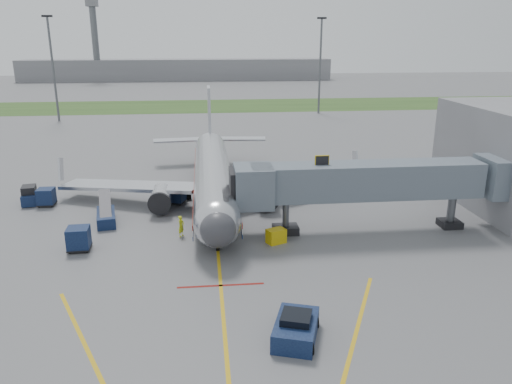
{
  "coord_description": "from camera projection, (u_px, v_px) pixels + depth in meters",
  "views": [
    {
      "loc": [
        -0.86,
        -34.98,
        16.4
      ],
      "look_at": [
        3.64,
        7.11,
        3.2
      ],
      "focal_mm": 35.0,
      "sensor_mm": 36.0,
      "label": 1
    }
  ],
  "objects": [
    {
      "name": "ground_power_cart",
      "position": [
        276.0,
        236.0,
        41.34
      ],
      "size": [
        1.79,
        1.54,
        1.21
      ],
      "color": "gold",
      "rests_on": "ground"
    },
    {
      "name": "airliner",
      "position": [
        213.0,
        175.0,
        51.86
      ],
      "size": [
        32.1,
        35.67,
        10.25
      ],
      "color": "silver",
      "rests_on": "ground"
    },
    {
      "name": "baggage_cart_a",
      "position": [
        79.0,
        239.0,
        39.86
      ],
      "size": [
        1.85,
        1.85,
        1.9
      ],
      "color": "black",
      "rests_on": "ground"
    },
    {
      "name": "pushback_tug",
      "position": [
        296.0,
        328.0,
        28.18
      ],
      "size": [
        3.33,
        4.24,
        1.55
      ],
      "color": "black",
      "rests_on": "ground"
    },
    {
      "name": "ramp_worker",
      "position": [
        181.0,
        226.0,
        42.63
      ],
      "size": [
        0.72,
        0.8,
        1.85
      ],
      "primitive_type": "imported",
      "rotation": [
        0.0,
        0.0,
        1.04
      ],
      "color": "#C0D118",
      "rests_on": "ground"
    },
    {
      "name": "grass_strip",
      "position": [
        206.0,
        106.0,
        123.6
      ],
      "size": [
        300.0,
        25.0,
        0.01
      ],
      "primitive_type": "cube",
      "color": "#2D4C1E",
      "rests_on": "ground"
    },
    {
      "name": "light_mast_left",
      "position": [
        53.0,
        67.0,
        98.36
      ],
      "size": [
        2.0,
        0.44,
        20.4
      ],
      "color": "#595B60",
      "rests_on": "ground"
    },
    {
      "name": "jet_bridge",
      "position": [
        365.0,
        182.0,
        42.9
      ],
      "size": [
        25.3,
        4.0,
        6.9
      ],
      "color": "slate",
      "rests_on": "ground"
    },
    {
      "name": "baggage_cart_b",
      "position": [
        46.0,
        197.0,
        50.44
      ],
      "size": [
        1.65,
        1.65,
        1.77
      ],
      "color": "black",
      "rests_on": "ground"
    },
    {
      "name": "baggage_tug",
      "position": [
        30.0,
        196.0,
        50.97
      ],
      "size": [
        1.89,
        2.93,
        1.9
      ],
      "color": "black",
      "rests_on": "ground"
    },
    {
      "name": "ground",
      "position": [
        219.0,
        261.0,
        38.18
      ],
      "size": [
        400.0,
        400.0,
        0.0
      ],
      "primitive_type": "plane",
      "color": "#565659",
      "rests_on": "ground"
    },
    {
      "name": "light_mast_right",
      "position": [
        320.0,
        64.0,
        108.7
      ],
      "size": [
        2.0,
        0.44,
        20.4
      ],
      "color": "#595B60",
      "rests_on": "ground"
    },
    {
      "name": "apron_markings",
      "position": [
        223.0,
        311.0,
        31.15
      ],
      "size": [
        21.52,
        50.0,
        0.01
      ],
      "color": "gold",
      "rests_on": "ground"
    },
    {
      "name": "control_tower",
      "position": [
        95.0,
        34.0,
        185.57
      ],
      "size": [
        4.0,
        4.0,
        30.0
      ],
      "color": "#595B60",
      "rests_on": "ground"
    },
    {
      "name": "belt_loader",
      "position": [
        106.0,
        216.0,
        45.85
      ],
      "size": [
        2.33,
        5.1,
        2.41
      ],
      "color": "black",
      "rests_on": "ground"
    },
    {
      "name": "baggage_cart_c",
      "position": [
        176.0,
        194.0,
        51.19
      ],
      "size": [
        2.13,
        2.13,
        1.8
      ],
      "color": "black",
      "rests_on": "ground"
    },
    {
      "name": "distant_terminal",
      "position": [
        178.0,
        70.0,
        197.34
      ],
      "size": [
        120.0,
        14.0,
        8.0
      ],
      "primitive_type": "cube",
      "color": "slate",
      "rests_on": "ground"
    }
  ]
}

